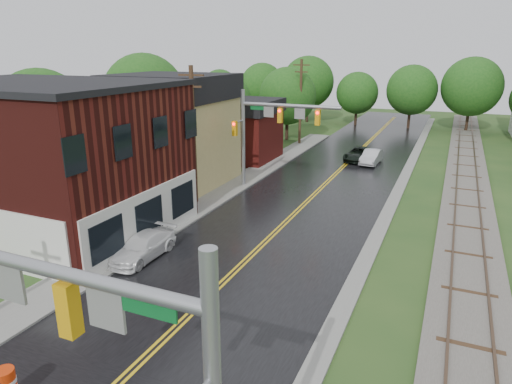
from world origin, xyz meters
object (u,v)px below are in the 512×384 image
Objects in this scene: tree_left_b at (145,97)px; sedan_silver at (372,157)px; utility_pole_b at (194,134)px; brick_building at (42,157)px; tree_left_a at (43,117)px; utility_pole_c at (301,101)px; suv_dark at (359,154)px; traffic_signal_near at (105,345)px; tree_left_e at (288,97)px; traffic_signal_far at (270,122)px; pickup_white at (143,247)px; tree_left_c at (224,104)px.

tree_left_b is 21.42m from sedan_silver.
brick_building is at bearing -129.07° from utility_pole_b.
tree_left_a is at bearing -139.92° from sedan_silver.
utility_pole_c is 2.00× the size of suv_dark.
utility_pole_b is 2.29× the size of sedan_silver.
traffic_signal_near is 1.63× the size of suv_dark.
suv_dark is (9.65, -7.21, -4.19)m from tree_left_e.
utility_pole_c reaches higher than traffic_signal_far.
tree_left_e is (-5.38, 18.90, -0.16)m from traffic_signal_far.
tree_left_b is 20.49m from suv_dark.
pickup_white is at bearing -101.82° from sedan_silver.
tree_left_c is at bearing -129.81° from tree_left_e.
utility_pole_b and utility_pole_c have the same top height.
utility_pole_c is 0.93× the size of tree_left_b.
tree_left_b is at bearing 126.29° from pickup_white.
sedan_silver is (10.93, -8.00, -4.17)m from tree_left_e.
tree_left_c is at bearing 114.56° from traffic_signal_near.
utility_pole_b is at bearing -90.00° from utility_pole_c.
suv_dark is at bearing 78.34° from pickup_white.
traffic_signal_near is at bearing -53.47° from pickup_white.
traffic_signal_near and traffic_signal_far have the same top height.
tree_left_b is (-11.05, 9.90, 1.00)m from utility_pole_b.
tree_left_a is at bearing 139.53° from traffic_signal_near.
traffic_signal_far is at bearing -51.18° from tree_left_c.
utility_pole_b is at bearing -68.51° from tree_left_c.
utility_pole_b is 2.20× the size of pickup_white.
traffic_signal_far is 14.22m from pickup_white.
traffic_signal_far is 19.65m from tree_left_e.
brick_building is 8.59m from pickup_white.
traffic_signal_far is 13.18m from suv_dark.
tree_left_e reaches higher than traffic_signal_near.
utility_pole_b is at bearing -123.68° from traffic_signal_far.
suv_dark is at bearing 94.17° from traffic_signal_near.
sedan_silver is at bearing 16.76° from tree_left_b.
utility_pole_b is 1.18× the size of tree_left_c.
utility_pole_c reaches higher than suv_dark.
tree_left_b is (-5.36, 16.90, 1.57)m from brick_building.
brick_building is 9.03m from utility_pole_b.
tree_left_c reaches higher than traffic_signal_far.
tree_left_b is at bearing 78.69° from tree_left_a.
tree_left_b is 2.36× the size of pickup_white.
traffic_signal_near is at bearing -74.48° from traffic_signal_far.
tree_left_e reaches higher than sedan_silver.
brick_building reaches higher than traffic_signal_far.
traffic_signal_near is at bearing -83.82° from sedan_silver.
sedan_silver is (21.93, 16.00, -4.47)m from tree_left_a.
tree_left_b reaches higher than utility_pole_c.
traffic_signal_near is (15.96, -13.00, 0.82)m from brick_building.
utility_pole_b is 9.63m from pickup_white.
traffic_signal_far is at bearing -78.91° from utility_pole_c.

